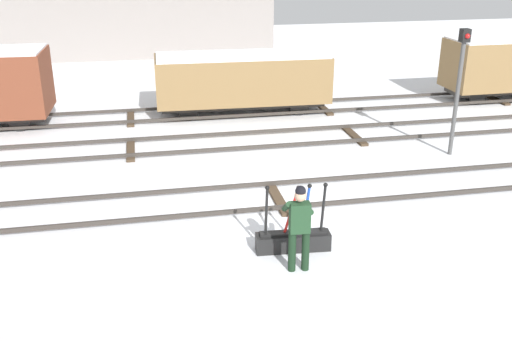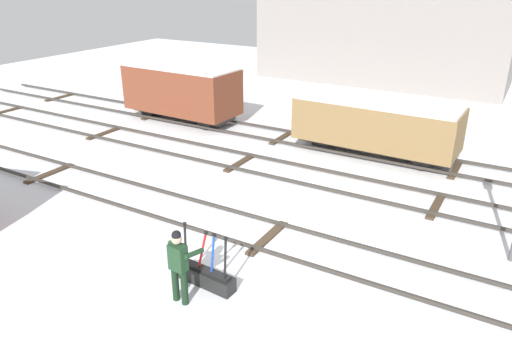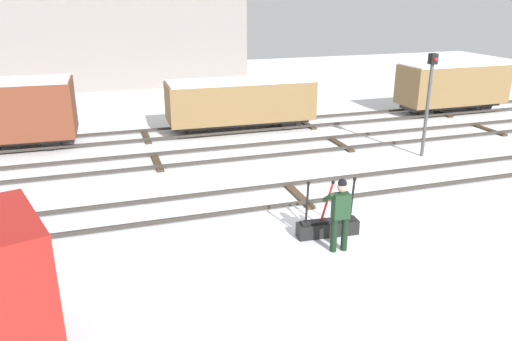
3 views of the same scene
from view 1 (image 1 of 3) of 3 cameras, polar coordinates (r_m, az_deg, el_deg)
name	(u,v)px [view 1 (image 1 of 3)]	position (r m, az deg, el deg)	size (l,w,h in m)	color
ground_plane	(278,199)	(14.36, 2.10, -2.83)	(60.00, 60.00, 0.00)	white
track_main_line	(278,195)	(14.31, 2.11, -2.43)	(44.00, 1.94, 0.18)	#38332D
track_siding_near	(246,140)	(18.20, -0.95, 2.94)	(44.00, 1.94, 0.18)	#38332D
track_siding_far	(230,111)	(21.38, -2.58, 5.79)	(44.00, 1.94, 0.18)	#38332D
switch_lever_frame	(293,239)	(12.04, 3.64, -6.63)	(1.54, 0.46, 1.45)	black
rail_worker	(299,223)	(11.03, 4.23, -5.11)	(0.57, 0.67, 1.76)	black
signal_post	(459,79)	(17.65, 19.14, 8.37)	(0.24, 0.32, 3.64)	#4C4C4C
freight_car_back_track	(242,79)	(21.17, -1.36, 8.85)	(6.16, 2.36, 2.14)	#2D2B28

